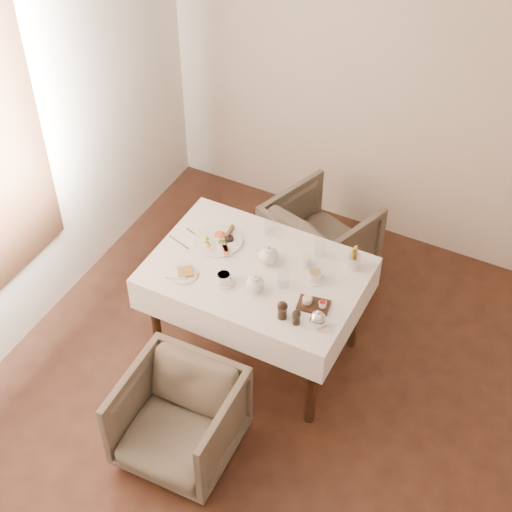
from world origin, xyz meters
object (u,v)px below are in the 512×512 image
object	(u,v)px
armchair_far	(320,238)
table	(256,283)
armchair_near	(179,420)
teapot_centre	(268,254)
breakfast_plate	(218,240)

from	to	relation	value
armchair_far	table	bearing A→B (deg)	106.46
table	armchair_near	size ratio (longest dim) A/B	1.96
table	teapot_centre	world-z (taller)	teapot_centre
breakfast_plate	teapot_centre	distance (m)	0.37
armchair_far	teapot_centre	bearing A→B (deg)	108.74
armchair_far	armchair_near	bearing A→B (deg)	106.54
table	armchair_near	bearing A→B (deg)	-92.87
table	armchair_far	bearing A→B (deg)	86.95
breakfast_plate	armchair_near	bearing A→B (deg)	-57.16
table	breakfast_plate	world-z (taller)	breakfast_plate
breakfast_plate	teapot_centre	xyz separation A→B (m)	(0.36, -0.03, 0.06)
armchair_near	table	bearing A→B (deg)	85.29
armchair_near	teapot_centre	size ratio (longest dim) A/B	3.91
teapot_centre	breakfast_plate	bearing A→B (deg)	177.42
armchair_far	teapot_centre	xyz separation A→B (m)	(-0.01, -0.82, 0.52)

